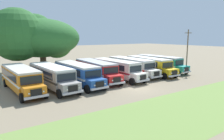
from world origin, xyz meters
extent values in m
plane|color=#84755B|center=(0.00, 0.00, 0.00)|extent=(220.00, 220.00, 0.00)
cube|color=olive|center=(0.00, -8.12, 0.00)|extent=(80.00, 8.40, 0.01)
cube|color=orange|center=(-12.15, 7.50, 1.55)|extent=(2.86, 9.29, 2.10)
cube|color=white|center=(-12.15, 7.50, 1.38)|extent=(2.89, 9.31, 0.24)
cube|color=black|center=(-10.90, 7.85, 2.05)|extent=(0.36, 8.00, 0.80)
cube|color=black|center=(-13.43, 7.75, 2.05)|extent=(0.36, 8.00, 0.80)
cube|color=beige|center=(-12.15, 7.50, 2.71)|extent=(2.78, 9.19, 0.22)
cube|color=orange|center=(-11.94, 2.20, 1.02)|extent=(2.25, 1.49, 1.05)
cube|color=black|center=(-11.91, 1.46, 1.05)|extent=(1.10, 0.14, 0.70)
cube|color=#B7B7BC|center=(-11.91, 1.42, 0.62)|extent=(2.41, 0.30, 0.24)
cube|color=black|center=(-11.97, 2.87, 2.05)|extent=(2.20, 0.15, 0.84)
cube|color=white|center=(-12.34, 12.11, 1.45)|extent=(0.90, 0.10, 1.30)
sphere|color=#EAE5C6|center=(-11.21, 1.44, 1.05)|extent=(0.20, 0.20, 0.20)
sphere|color=#EAE5C6|center=(-12.61, 1.38, 1.05)|extent=(0.20, 0.20, 0.20)
cylinder|color=black|center=(-10.75, 2.35, 0.50)|extent=(0.32, 1.01, 1.00)
cylinder|color=black|center=(-13.15, 2.25, 0.50)|extent=(0.32, 1.01, 1.00)
cylinder|color=black|center=(-11.07, 10.54, 0.50)|extent=(0.32, 1.01, 1.00)
cylinder|color=black|center=(-13.47, 10.45, 0.50)|extent=(0.32, 1.01, 1.00)
cube|color=#9E9993|center=(-8.66, 6.83, 1.55)|extent=(2.99, 9.32, 2.10)
cube|color=#282828|center=(-8.66, 6.83, 1.38)|extent=(3.02, 9.34, 0.24)
cube|color=black|center=(-7.40, 7.20, 2.05)|extent=(0.47, 7.99, 0.80)
cube|color=black|center=(-9.94, 7.06, 2.05)|extent=(0.47, 7.99, 0.80)
cube|color=silver|center=(-8.66, 6.83, 2.71)|extent=(2.91, 9.22, 0.22)
cube|color=#9E9993|center=(-8.37, 1.54, 1.02)|extent=(2.27, 1.52, 1.05)
cube|color=black|center=(-8.33, 0.80, 1.05)|extent=(1.10, 0.16, 0.70)
cube|color=#B7B7BC|center=(-8.33, 0.76, 0.62)|extent=(2.41, 0.33, 0.24)
cube|color=black|center=(-8.41, 2.21, 2.05)|extent=(2.20, 0.18, 0.84)
cube|color=#282828|center=(-8.90, 11.45, 1.45)|extent=(0.90, 0.11, 1.30)
sphere|color=#EAE5C6|center=(-7.63, 0.79, 1.05)|extent=(0.20, 0.20, 0.20)
sphere|color=#EAE5C6|center=(-9.03, 0.71, 1.05)|extent=(0.20, 0.20, 0.20)
cylinder|color=black|center=(-7.18, 1.70, 0.50)|extent=(0.33, 1.01, 1.00)
cylinder|color=black|center=(-9.58, 1.58, 0.50)|extent=(0.33, 1.01, 1.00)
cylinder|color=black|center=(-7.62, 9.89, 0.50)|extent=(0.33, 1.01, 1.00)
cylinder|color=black|center=(-10.02, 9.76, 0.50)|extent=(0.33, 1.01, 1.00)
cube|color=#23519E|center=(-5.13, 6.84, 1.55)|extent=(2.68, 9.25, 2.10)
cube|color=silver|center=(-5.13, 6.84, 1.38)|extent=(2.71, 9.27, 0.24)
cube|color=black|center=(-3.87, 7.16, 2.05)|extent=(0.20, 8.00, 0.80)
cube|color=black|center=(-6.41, 7.11, 2.05)|extent=(0.20, 8.00, 0.80)
cube|color=beige|center=(-5.13, 6.84, 2.71)|extent=(2.60, 9.15, 0.22)
cube|color=#23519E|center=(-5.03, 1.54, 1.02)|extent=(2.23, 1.44, 1.05)
cube|color=black|center=(-5.02, 0.80, 1.05)|extent=(1.10, 0.12, 0.70)
cube|color=#B7B7BC|center=(-5.01, 0.76, 0.62)|extent=(2.40, 0.25, 0.24)
cube|color=black|center=(-5.04, 2.21, 2.05)|extent=(2.20, 0.10, 0.84)
cube|color=silver|center=(-5.22, 11.46, 1.45)|extent=(0.90, 0.08, 1.30)
sphere|color=#EAE5C6|center=(-4.31, 0.76, 1.05)|extent=(0.20, 0.20, 0.20)
sphere|color=#EAE5C6|center=(-5.71, 0.74, 1.05)|extent=(0.20, 0.20, 0.20)
cylinder|color=black|center=(-3.83, 1.66, 0.50)|extent=(0.30, 1.01, 1.00)
cylinder|color=black|center=(-6.23, 1.62, 0.50)|extent=(0.30, 1.01, 1.00)
cylinder|color=black|center=(-3.99, 9.86, 0.50)|extent=(0.30, 1.01, 1.00)
cylinder|color=black|center=(-6.39, 9.81, 0.50)|extent=(0.30, 1.01, 1.00)
cube|color=red|center=(-1.61, 7.69, 1.55)|extent=(3.02, 9.33, 2.10)
cube|color=white|center=(-1.61, 7.69, 1.38)|extent=(3.05, 9.35, 0.24)
cube|color=black|center=(-0.32, 7.91, 2.05)|extent=(0.49, 7.99, 0.80)
cube|color=black|center=(-2.86, 8.06, 2.05)|extent=(0.49, 7.99, 0.80)
cube|color=#B2B2B7|center=(-1.61, 7.69, 2.71)|extent=(2.93, 9.22, 0.22)
cube|color=red|center=(-1.91, 2.40, 1.02)|extent=(2.28, 1.52, 1.05)
cube|color=black|center=(-1.95, 1.66, 1.05)|extent=(1.10, 0.16, 0.70)
cube|color=#B7B7BC|center=(-1.95, 1.62, 0.62)|extent=(2.41, 0.34, 0.24)
cube|color=black|center=(-1.87, 3.06, 2.05)|extent=(2.20, 0.18, 0.84)
cube|color=white|center=(-1.34, 12.30, 1.45)|extent=(0.90, 0.11, 1.30)
sphere|color=#EAE5C6|center=(-1.25, 1.57, 1.05)|extent=(0.20, 0.20, 0.20)
sphere|color=#EAE5C6|center=(-2.65, 1.65, 1.05)|extent=(0.20, 0.20, 0.20)
cylinder|color=black|center=(-0.70, 2.43, 0.50)|extent=(0.34, 1.01, 1.00)
cylinder|color=black|center=(-3.10, 2.56, 0.50)|extent=(0.34, 1.01, 1.00)
cylinder|color=black|center=(-0.24, 10.61, 0.50)|extent=(0.34, 1.01, 1.00)
cylinder|color=black|center=(-2.63, 10.75, 0.50)|extent=(0.34, 1.01, 1.00)
cube|color=silver|center=(1.50, 6.92, 1.55)|extent=(2.94, 9.31, 2.10)
cube|color=maroon|center=(1.50, 6.92, 1.38)|extent=(2.98, 9.33, 0.24)
cube|color=black|center=(2.75, 7.29, 2.05)|extent=(0.43, 7.99, 0.80)
cube|color=black|center=(0.22, 7.16, 2.05)|extent=(0.43, 7.99, 0.80)
cube|color=beige|center=(1.50, 6.92, 2.71)|extent=(2.86, 9.21, 0.22)
cube|color=silver|center=(1.76, 1.63, 1.02)|extent=(2.27, 1.51, 1.05)
cube|color=black|center=(1.79, 0.89, 1.05)|extent=(1.10, 0.15, 0.70)
cube|color=#B7B7BC|center=(1.80, 0.85, 0.62)|extent=(2.41, 0.32, 0.24)
cube|color=black|center=(1.73, 2.30, 2.05)|extent=(2.20, 0.17, 0.84)
cube|color=maroon|center=(1.28, 11.54, 1.45)|extent=(0.90, 0.10, 1.30)
sphere|color=#EAE5C6|center=(2.50, 0.88, 1.05)|extent=(0.20, 0.20, 0.20)
sphere|color=#EAE5C6|center=(1.10, 0.81, 1.05)|extent=(0.20, 0.20, 0.20)
cylinder|color=black|center=(2.95, 1.79, 0.50)|extent=(0.33, 1.01, 1.00)
cylinder|color=black|center=(0.55, 1.67, 0.50)|extent=(0.33, 1.01, 1.00)
cylinder|color=black|center=(2.55, 9.98, 0.50)|extent=(0.33, 1.01, 1.00)
cylinder|color=black|center=(0.16, 9.86, 0.50)|extent=(0.33, 1.01, 1.00)
cube|color=silver|center=(5.24, 7.73, 1.55)|extent=(2.52, 9.20, 2.10)
cube|color=red|center=(5.24, 7.73, 1.38)|extent=(2.55, 9.22, 0.24)
cube|color=black|center=(6.51, 8.03, 2.05)|extent=(0.06, 8.00, 0.80)
cube|color=black|center=(3.97, 8.03, 2.05)|extent=(0.06, 8.00, 0.80)
cube|color=silver|center=(5.24, 7.73, 2.71)|extent=(2.44, 9.10, 0.22)
cube|color=silver|center=(5.26, 2.43, 1.02)|extent=(2.20, 1.40, 1.05)
cube|color=black|center=(5.26, 1.69, 1.05)|extent=(1.10, 0.10, 0.70)
cube|color=#B7B7BC|center=(5.26, 1.65, 0.62)|extent=(2.40, 0.20, 0.24)
cube|color=black|center=(5.25, 3.10, 2.05)|extent=(2.20, 0.06, 0.84)
cube|color=red|center=(5.24, 12.35, 1.45)|extent=(0.90, 0.06, 1.30)
sphere|color=#EAE5C6|center=(5.96, 1.64, 1.05)|extent=(0.20, 0.20, 0.20)
sphere|color=#EAE5C6|center=(4.56, 1.64, 1.05)|extent=(0.20, 0.20, 0.20)
cylinder|color=black|center=(6.46, 2.53, 0.50)|extent=(0.28, 1.00, 1.00)
cylinder|color=black|center=(4.06, 2.53, 0.50)|extent=(0.28, 1.00, 1.00)
cylinder|color=black|center=(6.44, 10.73, 0.50)|extent=(0.28, 1.00, 1.00)
cylinder|color=black|center=(4.04, 10.73, 0.50)|extent=(0.28, 1.00, 1.00)
cube|color=yellow|center=(8.50, 6.82, 1.55)|extent=(3.04, 9.33, 2.10)
cube|color=black|center=(8.50, 6.82, 1.38)|extent=(3.07, 9.35, 0.24)
cube|color=black|center=(9.78, 7.05, 2.05)|extent=(0.52, 7.99, 0.80)
cube|color=black|center=(7.25, 7.20, 2.05)|extent=(0.52, 7.99, 0.80)
cube|color=beige|center=(8.50, 6.82, 2.71)|extent=(2.96, 9.23, 0.22)
cube|color=yellow|center=(8.18, 1.53, 1.02)|extent=(2.28, 1.53, 1.05)
cube|color=black|center=(8.14, 0.79, 1.05)|extent=(1.10, 0.17, 0.70)
cube|color=#B7B7BC|center=(8.14, 0.75, 0.62)|extent=(2.41, 0.34, 0.24)
cube|color=black|center=(8.22, 2.20, 2.05)|extent=(2.20, 0.19, 0.84)
cube|color=black|center=(8.77, 11.43, 1.45)|extent=(0.90, 0.11, 1.30)
sphere|color=#EAE5C6|center=(8.83, 0.70, 1.05)|extent=(0.20, 0.20, 0.20)
sphere|color=#EAE5C6|center=(7.44, 0.78, 1.05)|extent=(0.20, 0.20, 0.20)
cylinder|color=black|center=(9.39, 1.56, 0.50)|extent=(0.34, 1.01, 1.00)
cylinder|color=black|center=(6.99, 1.70, 0.50)|extent=(0.34, 1.01, 1.00)
cylinder|color=black|center=(9.87, 9.74, 0.50)|extent=(0.34, 1.01, 1.00)
cylinder|color=black|center=(7.48, 9.89, 0.50)|extent=(0.34, 1.01, 1.00)
cube|color=teal|center=(12.10, 7.74, 1.55)|extent=(2.89, 9.30, 2.10)
cube|color=white|center=(12.10, 7.74, 1.38)|extent=(2.92, 9.32, 0.24)
cube|color=black|center=(13.36, 8.10, 2.05)|extent=(0.38, 7.99, 0.80)
cube|color=black|center=(10.82, 7.99, 2.05)|extent=(0.38, 7.99, 0.80)
cube|color=#B2B2B7|center=(12.10, 7.74, 2.71)|extent=(2.80, 9.19, 0.22)
cube|color=teal|center=(12.33, 2.45, 1.02)|extent=(2.26, 1.49, 1.05)
cube|color=black|center=(12.36, 1.71, 1.05)|extent=(1.10, 0.15, 0.70)
cube|color=#B7B7BC|center=(12.36, 1.67, 0.62)|extent=(2.41, 0.30, 0.24)
cube|color=black|center=(12.30, 3.12, 2.05)|extent=(2.20, 0.15, 0.84)
cube|color=white|center=(11.91, 12.36, 1.45)|extent=(0.90, 0.10, 1.30)
sphere|color=#EAE5C6|center=(13.06, 1.69, 1.05)|extent=(0.20, 0.20, 0.20)
sphere|color=#EAE5C6|center=(11.66, 1.63, 1.05)|extent=(0.20, 0.20, 0.20)
cylinder|color=black|center=(13.52, 2.60, 0.50)|extent=(0.32, 1.01, 1.00)
cylinder|color=black|center=(11.12, 2.50, 0.50)|extent=(0.32, 1.01, 1.00)
cylinder|color=black|center=(13.18, 10.79, 0.50)|extent=(0.32, 1.01, 1.00)
cylinder|color=black|center=(10.78, 10.69, 0.50)|extent=(0.32, 1.01, 1.00)
cylinder|color=brown|center=(-6.33, 17.70, 1.84)|extent=(1.05, 1.05, 3.67)
ellipsoid|color=#286028|center=(-6.33, 17.70, 6.17)|extent=(13.09, 11.63, 6.65)
sphere|color=#286028|center=(-3.30, 18.98, 5.37)|extent=(5.99, 5.99, 5.99)
sphere|color=#286028|center=(-10.54, 16.39, 6.71)|extent=(8.30, 8.30, 8.30)
sphere|color=#286028|center=(-6.33, 22.15, 6.71)|extent=(7.94, 7.94, 7.94)
cylinder|color=brown|center=(14.92, 3.59, 3.82)|extent=(0.20, 0.20, 7.64)
cube|color=brown|center=(14.92, 3.59, 7.04)|extent=(1.80, 0.12, 0.12)
camera|label=1|loc=(-17.03, -18.91, 6.57)|focal=33.15mm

